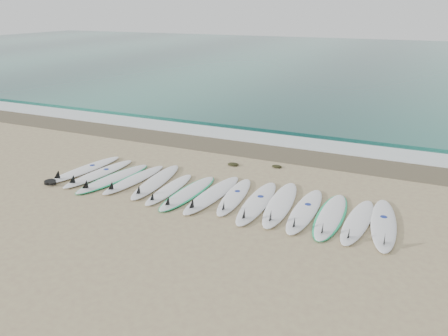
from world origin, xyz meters
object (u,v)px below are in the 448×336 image
at_px(surfboard_0, 84,170).
at_px(leash_coil, 51,182).
at_px(surfboard_7, 211,195).
at_px(surfboard_14, 384,225).

bearing_deg(surfboard_0, leash_coil, -91.08).
xyz_separation_m(surfboard_7, surfboard_14, (4.30, 0.11, -0.00)).
distance_m(surfboard_0, leash_coil, 1.18).
height_order(surfboard_7, leash_coil, surfboard_7).
distance_m(surfboard_7, surfboard_14, 4.30).
bearing_deg(leash_coil, surfboard_7, 12.97).
relative_size(surfboard_14, leash_coil, 6.06).
distance_m(surfboard_7, leash_coil, 4.66).
bearing_deg(surfboard_7, leash_coil, -163.21).
xyz_separation_m(surfboard_0, surfboard_14, (8.65, -0.00, 0.00)).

